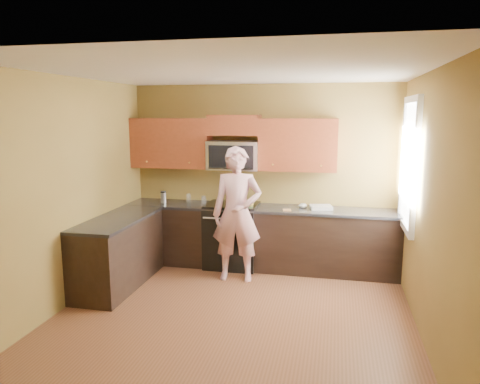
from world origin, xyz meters
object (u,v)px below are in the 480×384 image
(stove, at_px, (232,235))
(butter_tub, at_px, (249,206))
(woman, at_px, (237,214))
(travel_mug, at_px, (164,203))
(frying_pan, at_px, (237,206))
(microwave, at_px, (234,169))

(stove, xyz_separation_m, butter_tub, (0.25, 0.01, 0.45))
(woman, xyz_separation_m, butter_tub, (0.06, 0.53, 0.00))
(woman, height_order, butter_tub, woman)
(butter_tub, distance_m, travel_mug, 1.33)
(stove, distance_m, butter_tub, 0.51)
(frying_pan, bearing_deg, butter_tub, 45.29)
(woman, xyz_separation_m, travel_mug, (-1.27, 0.53, 0.00))
(frying_pan, relative_size, butter_tub, 3.21)
(butter_tub, relative_size, travel_mug, 0.74)
(frying_pan, bearing_deg, microwave, 105.13)
(microwave, relative_size, travel_mug, 4.22)
(stove, bearing_deg, woman, -70.07)
(butter_tub, bearing_deg, frying_pan, -129.48)
(microwave, xyz_separation_m, woman, (0.19, -0.65, -0.53))
(stove, relative_size, travel_mug, 5.27)
(stove, height_order, woman, woman)
(woman, relative_size, frying_pan, 4.31)
(travel_mug, bearing_deg, frying_pan, -8.04)
(stove, relative_size, microwave, 1.25)
(microwave, xyz_separation_m, frying_pan, (0.11, -0.29, -0.50))
(butter_tub, bearing_deg, travel_mug, -179.74)
(butter_tub, height_order, travel_mug, travel_mug)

